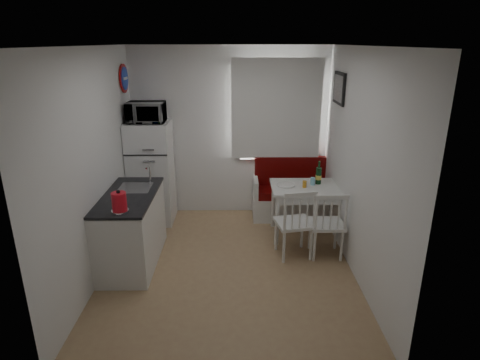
# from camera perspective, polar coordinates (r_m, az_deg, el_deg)

# --- Properties ---
(floor) EXTENTS (3.00, 3.50, 0.02)m
(floor) POSITION_cam_1_polar(r_m,az_deg,el_deg) (5.09, -1.63, -12.19)
(floor) COLOR #A17B56
(floor) RESTS_ON ground
(ceiling) EXTENTS (3.00, 3.50, 0.02)m
(ceiling) POSITION_cam_1_polar(r_m,az_deg,el_deg) (4.35, -1.97, 18.54)
(ceiling) COLOR white
(ceiling) RESTS_ON wall_back
(wall_back) EXTENTS (3.00, 0.02, 2.60)m
(wall_back) POSITION_cam_1_polar(r_m,az_deg,el_deg) (6.24, -1.45, 6.70)
(wall_back) COLOR white
(wall_back) RESTS_ON floor
(wall_front) EXTENTS (3.00, 0.02, 2.60)m
(wall_front) POSITION_cam_1_polar(r_m,az_deg,el_deg) (2.92, -2.49, -8.27)
(wall_front) COLOR white
(wall_front) RESTS_ON floor
(wall_left) EXTENTS (0.02, 3.50, 2.60)m
(wall_left) POSITION_cam_1_polar(r_m,az_deg,el_deg) (4.82, -19.91, 1.77)
(wall_left) COLOR white
(wall_left) RESTS_ON floor
(wall_right) EXTENTS (0.02, 3.50, 2.60)m
(wall_right) POSITION_cam_1_polar(r_m,az_deg,el_deg) (4.76, 16.60, 1.90)
(wall_right) COLOR white
(wall_right) RESTS_ON floor
(window) EXTENTS (1.22, 0.06, 1.47)m
(window) POSITION_cam_1_polar(r_m,az_deg,el_deg) (6.18, 5.12, 9.57)
(window) COLOR white
(window) RESTS_ON wall_back
(curtain) EXTENTS (1.35, 0.02, 1.50)m
(curtain) POSITION_cam_1_polar(r_m,az_deg,el_deg) (6.10, 5.19, 9.92)
(curtain) COLOR white
(curtain) RESTS_ON wall_back
(kitchen_counter) EXTENTS (0.62, 1.32, 1.16)m
(kitchen_counter) POSITION_cam_1_polar(r_m,az_deg,el_deg) (5.17, -15.15, -6.63)
(kitchen_counter) COLOR white
(kitchen_counter) RESTS_ON floor
(wall_sign) EXTENTS (0.03, 0.40, 0.40)m
(wall_sign) POSITION_cam_1_polar(r_m,az_deg,el_deg) (6.02, -16.11, 13.71)
(wall_sign) COLOR #1C39A9
(wall_sign) RESTS_ON wall_left
(picture_frame) EXTENTS (0.04, 0.52, 0.42)m
(picture_frame) POSITION_cam_1_polar(r_m,az_deg,el_deg) (5.65, 13.90, 12.55)
(picture_frame) COLOR black
(picture_frame) RESTS_ON wall_right
(bench) EXTENTS (1.31, 0.51, 0.94)m
(bench) POSITION_cam_1_polar(r_m,az_deg,el_deg) (6.37, 7.78, -2.54)
(bench) COLOR white
(bench) RESTS_ON floor
(dining_table) EXTENTS (1.00, 0.70, 0.75)m
(dining_table) POSITION_cam_1_polar(r_m,az_deg,el_deg) (5.66, 9.51, -1.66)
(dining_table) COLOR white
(dining_table) RESTS_ON floor
(chair_left) EXTENTS (0.51, 0.50, 0.51)m
(chair_left) POSITION_cam_1_polar(r_m,az_deg,el_deg) (5.04, 7.91, -5.22)
(chair_left) COLOR white
(chair_left) RESTS_ON floor
(chair_right) EXTENTS (0.43, 0.41, 0.49)m
(chair_right) POSITION_cam_1_polar(r_m,az_deg,el_deg) (5.13, 12.52, -5.34)
(chair_right) COLOR white
(chair_right) RESTS_ON floor
(fridge) EXTENTS (0.62, 0.62, 1.54)m
(fridge) POSITION_cam_1_polar(r_m,az_deg,el_deg) (6.18, -12.47, 1.03)
(fridge) COLOR white
(fridge) RESTS_ON floor
(microwave) EXTENTS (0.53, 0.36, 0.29)m
(microwave) POSITION_cam_1_polar(r_m,az_deg,el_deg) (5.92, -13.21, 9.35)
(microwave) COLOR white
(microwave) RESTS_ON fridge
(kettle) EXTENTS (0.19, 0.19, 0.25)m
(kettle) POSITION_cam_1_polar(r_m,az_deg,el_deg) (4.46, -16.80, -3.00)
(kettle) COLOR red
(kettle) RESTS_ON kitchen_counter
(wine_bottle) EXTENTS (0.08, 0.08, 0.33)m
(wine_bottle) POSITION_cam_1_polar(r_m,az_deg,el_deg) (5.70, 11.13, 1.05)
(wine_bottle) COLOR #12391A
(wine_bottle) RESTS_ON dining_table
(drinking_glass_orange) EXTENTS (0.06, 0.06, 0.09)m
(drinking_glass_orange) POSITION_cam_1_polar(r_m,az_deg,el_deg) (5.56, 9.16, -0.59)
(drinking_glass_orange) COLOR #F6A529
(drinking_glass_orange) RESTS_ON dining_table
(drinking_glass_blue) EXTENTS (0.06, 0.06, 0.11)m
(drinking_glass_blue) POSITION_cam_1_polar(r_m,az_deg,el_deg) (5.67, 10.30, -0.18)
(drinking_glass_blue) COLOR #82C6DD
(drinking_glass_blue) RESTS_ON dining_table
(plate) EXTENTS (0.25, 0.25, 0.02)m
(plate) POSITION_cam_1_polar(r_m,az_deg,el_deg) (5.60, 6.51, -0.72)
(plate) COLOR white
(plate) RESTS_ON dining_table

